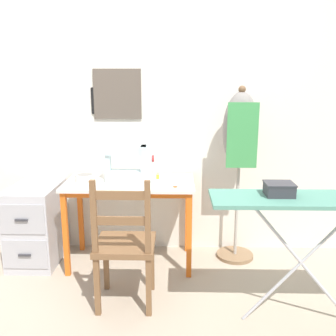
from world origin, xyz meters
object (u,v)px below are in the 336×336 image
at_px(fabric_bowl, 85,178).
at_px(storage_box, 279,189).
at_px(sewing_machine, 132,164).
at_px(wooden_chair, 125,245).
at_px(thread_spool_near_machine, 158,176).
at_px(scissors, 177,186).
at_px(filing_cabinet, 37,224).
at_px(ironing_board, 306,205).
at_px(dress_form, 240,141).

bearing_deg(fabric_bowl, storage_box, -27.94).
xyz_separation_m(sewing_machine, wooden_chair, (0.02, -0.65, -0.42)).
height_order(thread_spool_near_machine, storage_box, storage_box).
bearing_deg(fabric_bowl, scissors, -10.53).
bearing_deg(filing_cabinet, scissors, -8.10).
bearing_deg(wooden_chair, scissors, 52.61).
distance_m(filing_cabinet, ironing_board, 2.18).
height_order(thread_spool_near_machine, ironing_board, ironing_board).
distance_m(scissors, ironing_board, 1.00).
xyz_separation_m(scissors, filing_cabinet, (-1.20, 0.17, -0.39)).
relative_size(wooden_chair, filing_cabinet, 1.39).
height_order(scissors, dress_form, dress_form).
bearing_deg(filing_cabinet, storage_box, -22.67).
relative_size(wooden_chair, ironing_board, 0.80).
distance_m(fabric_bowl, storage_box, 1.56).
bearing_deg(storage_box, fabric_bowl, 152.06).
bearing_deg(ironing_board, thread_spool_near_machine, 137.98).
distance_m(thread_spool_near_machine, storage_box, 1.14).
bearing_deg(filing_cabinet, wooden_chair, -37.06).
xyz_separation_m(sewing_machine, thread_spool_near_machine, (0.21, 0.05, -0.11)).
relative_size(sewing_machine, dress_form, 0.27).
xyz_separation_m(fabric_bowl, storage_box, (1.38, -0.73, 0.13)).
xyz_separation_m(scissors, storage_box, (0.62, -0.59, 0.16)).
bearing_deg(wooden_chair, ironing_board, -7.84).
bearing_deg(thread_spool_near_machine, ironing_board, -42.02).
relative_size(sewing_machine, storage_box, 2.24).
distance_m(thread_spool_near_machine, wooden_chair, 0.78).
relative_size(dress_form, ironing_board, 1.28).
height_order(sewing_machine, wooden_chair, sewing_machine).
relative_size(sewing_machine, fabric_bowl, 2.41).
relative_size(thread_spool_near_machine, wooden_chair, 0.05).
relative_size(ironing_board, storage_box, 6.59).
distance_m(dress_form, storage_box, 0.88).
height_order(scissors, storage_box, storage_box).
bearing_deg(sewing_machine, ironing_board, -34.84).
bearing_deg(wooden_chair, dress_form, 40.06).
height_order(sewing_machine, dress_form, dress_form).
bearing_deg(sewing_machine, fabric_bowl, -173.96).
height_order(fabric_bowl, dress_form, dress_form).
xyz_separation_m(fabric_bowl, ironing_board, (1.54, -0.76, 0.04)).
bearing_deg(thread_spool_near_machine, fabric_bowl, -171.52).
bearing_deg(storage_box, sewing_machine, 142.25).
xyz_separation_m(filing_cabinet, dress_form, (1.72, 0.10, 0.71)).
bearing_deg(scissors, thread_spool_near_machine, 125.70).
relative_size(fabric_bowl, scissors, 1.53).
bearing_deg(filing_cabinet, thread_spool_near_machine, 3.19).
relative_size(thread_spool_near_machine, storage_box, 0.25).
distance_m(fabric_bowl, filing_cabinet, 0.61).
xyz_separation_m(sewing_machine, scissors, (0.37, -0.18, -0.13)).
bearing_deg(storage_box, scissors, 136.48).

